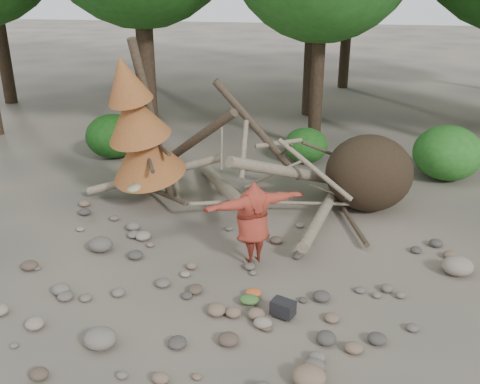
# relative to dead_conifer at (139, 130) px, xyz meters

# --- Properties ---
(ground) EXTENTS (120.00, 120.00, 0.00)m
(ground) POSITION_rel_dead_conifer_xyz_m (3.12, -3.37, -2.11)
(ground) COLOR #514C44
(ground) RESTS_ON ground
(deadfall_pile) EXTENTS (8.55, 5.24, 3.30)m
(deadfall_pile) POSITION_rel_dead_conifer_xyz_m (5.13, 0.87, -1.16)
(deadfall_pile) COLOR #332619
(deadfall_pile) RESTS_ON ground
(dead_conifer) EXTENTS (2.06, 2.16, 4.35)m
(dead_conifer) POSITION_rel_dead_conifer_xyz_m (0.00, 0.00, 0.00)
(dead_conifer) COLOR #4C3F30
(dead_conifer) RESTS_ON ground
(bush_left) EXTENTS (1.80, 1.80, 1.44)m
(bush_left) POSITION_rel_dead_conifer_xyz_m (-2.38, 3.83, -1.39)
(bush_left) COLOR #1A5015
(bush_left) RESTS_ON ground
(bush_mid) EXTENTS (1.40, 1.40, 1.12)m
(bush_mid) POSITION_rel_dead_conifer_xyz_m (3.92, 4.43, -1.55)
(bush_mid) COLOR #23661D
(bush_mid) RESTS_ON ground
(bush_right) EXTENTS (2.00, 2.00, 1.60)m
(bush_right) POSITION_rel_dead_conifer_xyz_m (8.12, 3.63, -1.31)
(bush_right) COLOR #2D7925
(bush_right) RESTS_ON ground
(frisbee_thrower) EXTENTS (3.66, 1.69, 1.79)m
(frisbee_thrower) POSITION_rel_dead_conifer_xyz_m (3.25, -2.42, -1.14)
(frisbee_thrower) COLOR maroon
(frisbee_thrower) RESTS_ON ground
(backpack) EXTENTS (0.48, 0.40, 0.27)m
(backpack) POSITION_rel_dead_conifer_xyz_m (4.07, -4.19, -1.98)
(backpack) COLOR black
(backpack) RESTS_ON ground
(cloth_green) EXTENTS (0.37, 0.31, 0.14)m
(cloth_green) POSITION_rel_dead_conifer_xyz_m (3.42, -3.92, -2.04)
(cloth_green) COLOR #376829
(cloth_green) RESTS_ON ground
(cloth_orange) EXTENTS (0.31, 0.25, 0.11)m
(cloth_orange) POSITION_rel_dead_conifer_xyz_m (3.46, -3.66, -2.05)
(cloth_orange) COLOR #C55221
(cloth_orange) RESTS_ON ground
(boulder_front_left) EXTENTS (0.55, 0.49, 0.33)m
(boulder_front_left) POSITION_rel_dead_conifer_xyz_m (1.20, -5.53, -1.95)
(boulder_front_left) COLOR slate
(boulder_front_left) RESTS_ON ground
(boulder_front_right) EXTENTS (0.51, 0.46, 0.31)m
(boulder_front_right) POSITION_rel_dead_conifer_xyz_m (4.63, -5.81, -1.96)
(boulder_front_right) COLOR #7F654F
(boulder_front_right) RESTS_ON ground
(boulder_mid_right) EXTENTS (0.63, 0.57, 0.38)m
(boulder_mid_right) POSITION_rel_dead_conifer_xyz_m (7.42, -2.09, -1.92)
(boulder_mid_right) COLOR gray
(boulder_mid_right) RESTS_ON ground
(boulder_mid_left) EXTENTS (0.54, 0.48, 0.32)m
(boulder_mid_left) POSITION_rel_dead_conifer_xyz_m (-0.14, -2.44, -1.95)
(boulder_mid_left) COLOR #5B554C
(boulder_mid_left) RESTS_ON ground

